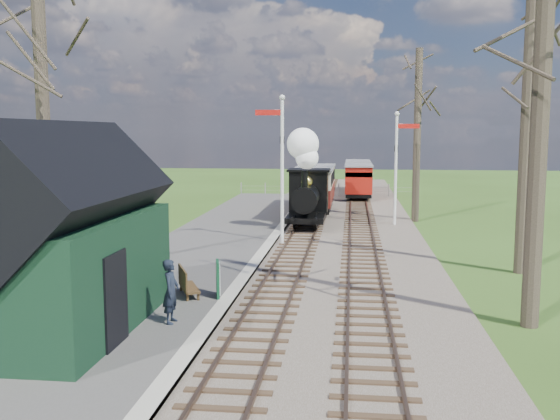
{
  "coord_description": "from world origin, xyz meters",
  "views": [
    {
      "loc": [
        2.14,
        -9.35,
        4.72
      ],
      "look_at": [
        -0.71,
        15.34,
        1.6
      ],
      "focal_mm": 40.0,
      "sensor_mm": 36.0,
      "label": 1
    }
  ],
  "objects_px": {
    "bench": "(186,283)",
    "sign_board": "(218,279)",
    "red_carriage_a": "(358,180)",
    "person": "(171,291)",
    "coach": "(315,186)",
    "station_shed": "(67,240)",
    "semaphore_far": "(397,160)",
    "semaphore_near": "(280,159)",
    "locomotive": "(307,185)",
    "red_carriage_b": "(358,175)"
  },
  "relations": [
    {
      "from": "locomotive",
      "to": "sign_board",
      "type": "height_order",
      "value": "locomotive"
    },
    {
      "from": "semaphore_far",
      "to": "coach",
      "type": "height_order",
      "value": "semaphore_far"
    },
    {
      "from": "red_carriage_a",
      "to": "semaphore_near",
      "type": "bearing_deg",
      "value": -100.51
    },
    {
      "from": "red_carriage_b",
      "to": "person",
      "type": "bearing_deg",
      "value": -97.63
    },
    {
      "from": "locomotive",
      "to": "bench",
      "type": "height_order",
      "value": "locomotive"
    },
    {
      "from": "red_carriage_b",
      "to": "bench",
      "type": "xyz_separation_m",
      "value": [
        -5.0,
        -32.53,
        -0.82
      ]
    },
    {
      "from": "sign_board",
      "to": "station_shed",
      "type": "bearing_deg",
      "value": -131.72
    },
    {
      "from": "locomotive",
      "to": "semaphore_far",
      "type": "bearing_deg",
      "value": 17.49
    },
    {
      "from": "station_shed",
      "to": "sign_board",
      "type": "bearing_deg",
      "value": 48.28
    },
    {
      "from": "locomotive",
      "to": "person",
      "type": "xyz_separation_m",
      "value": [
        -2.07,
        -15.94,
        -1.2
      ]
    },
    {
      "from": "semaphore_far",
      "to": "person",
      "type": "xyz_separation_m",
      "value": [
        -6.46,
        -17.33,
        -2.38
      ]
    },
    {
      "from": "coach",
      "to": "bench",
      "type": "height_order",
      "value": "coach"
    },
    {
      "from": "person",
      "to": "coach",
      "type": "bearing_deg",
      "value": -5.08
    },
    {
      "from": "locomotive",
      "to": "red_carriage_a",
      "type": "relative_size",
      "value": 1.01
    },
    {
      "from": "locomotive",
      "to": "sign_board",
      "type": "xyz_separation_m",
      "value": [
        -1.48,
        -13.47,
        -1.46
      ]
    },
    {
      "from": "bench",
      "to": "sign_board",
      "type": "bearing_deg",
      "value": 0.77
    },
    {
      "from": "red_carriage_b",
      "to": "bench",
      "type": "relative_size",
      "value": 3.32
    },
    {
      "from": "bench",
      "to": "coach",
      "type": "bearing_deg",
      "value": 83.0
    },
    {
      "from": "sign_board",
      "to": "bench",
      "type": "relative_size",
      "value": 0.71
    },
    {
      "from": "sign_board",
      "to": "bench",
      "type": "height_order",
      "value": "sign_board"
    },
    {
      "from": "station_shed",
      "to": "coach",
      "type": "height_order",
      "value": "station_shed"
    },
    {
      "from": "red_carriage_a",
      "to": "sign_board",
      "type": "distance_m",
      "value": 27.33
    },
    {
      "from": "red_carriage_a",
      "to": "station_shed",
      "type": "bearing_deg",
      "value": -102.88
    },
    {
      "from": "coach",
      "to": "sign_board",
      "type": "xyz_separation_m",
      "value": [
        -1.49,
        -19.54,
        -0.88
      ]
    },
    {
      "from": "station_shed",
      "to": "semaphore_near",
      "type": "relative_size",
      "value": 1.01
    },
    {
      "from": "locomotive",
      "to": "person",
      "type": "bearing_deg",
      "value": -97.41
    },
    {
      "from": "semaphore_near",
      "to": "bench",
      "type": "relative_size",
      "value": 4.41
    },
    {
      "from": "sign_board",
      "to": "semaphore_far",
      "type": "bearing_deg",
      "value": 68.46
    },
    {
      "from": "semaphore_far",
      "to": "locomotive",
      "type": "height_order",
      "value": "semaphore_far"
    },
    {
      "from": "semaphore_near",
      "to": "person",
      "type": "bearing_deg",
      "value": -96.64
    },
    {
      "from": "locomotive",
      "to": "red_carriage_b",
      "type": "distance_m",
      "value": 19.24
    },
    {
      "from": "person",
      "to": "sign_board",
      "type": "bearing_deg",
      "value": -13.26
    },
    {
      "from": "semaphore_near",
      "to": "station_shed",
      "type": "bearing_deg",
      "value": -106.38
    },
    {
      "from": "bench",
      "to": "person",
      "type": "xyz_separation_m",
      "value": [
        0.31,
        -2.46,
        0.4
      ]
    },
    {
      "from": "coach",
      "to": "bench",
      "type": "relative_size",
      "value": 5.34
    },
    {
      "from": "locomotive",
      "to": "bench",
      "type": "relative_size",
      "value": 3.34
    },
    {
      "from": "station_shed",
      "to": "locomotive",
      "type": "xyz_separation_m",
      "value": [
        4.29,
        16.62,
        -0.1
      ]
    },
    {
      "from": "station_shed",
      "to": "locomotive",
      "type": "distance_m",
      "value": 17.16
    },
    {
      "from": "bench",
      "to": "person",
      "type": "distance_m",
      "value": 2.51
    },
    {
      "from": "semaphore_far",
      "to": "person",
      "type": "bearing_deg",
      "value": -110.45
    },
    {
      "from": "semaphore_far",
      "to": "red_carriage_b",
      "type": "relative_size",
      "value": 1.22
    },
    {
      "from": "red_carriage_b",
      "to": "bench",
      "type": "distance_m",
      "value": 32.92
    },
    {
      "from": "semaphore_near",
      "to": "semaphore_far",
      "type": "xyz_separation_m",
      "value": [
        5.14,
        6.0,
        -0.27
      ]
    },
    {
      "from": "station_shed",
      "to": "red_carriage_a",
      "type": "relative_size",
      "value": 1.35
    },
    {
      "from": "semaphore_near",
      "to": "bench",
      "type": "bearing_deg",
      "value": -100.42
    },
    {
      "from": "semaphore_near",
      "to": "semaphore_far",
      "type": "distance_m",
      "value": 7.91
    },
    {
      "from": "semaphore_far",
      "to": "bench",
      "type": "bearing_deg",
      "value": -114.5
    },
    {
      "from": "locomotive",
      "to": "person",
      "type": "distance_m",
      "value": 16.12
    },
    {
      "from": "semaphore_far",
      "to": "locomotive",
      "type": "distance_m",
      "value": 4.75
    },
    {
      "from": "station_shed",
      "to": "semaphore_far",
      "type": "bearing_deg",
      "value": 64.28
    }
  ]
}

